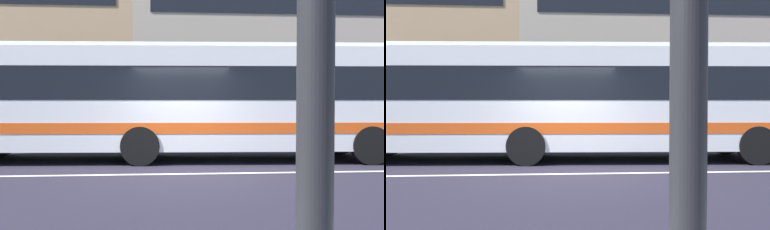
{
  "view_description": "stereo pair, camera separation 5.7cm",
  "coord_description": "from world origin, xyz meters",
  "views": [
    {
      "loc": [
        -0.6,
        -9.64,
        1.57
      ],
      "look_at": [
        0.4,
        2.43,
        1.26
      ],
      "focal_mm": 40.45,
      "sensor_mm": 36.0,
      "label": 1
    },
    {
      "loc": [
        -0.54,
        -9.64,
        1.57
      ],
      "look_at": [
        0.4,
        2.43,
        1.26
      ],
      "focal_mm": 40.45,
      "sensor_mm": 36.0,
      "label": 2
    }
  ],
  "objects": [
    {
      "name": "ground_plane",
      "position": [
        0.0,
        0.0,
        0.0
      ],
      "size": [
        160.0,
        160.0,
        0.0
      ],
      "primitive_type": "plane",
      "color": "#24212E"
    },
    {
      "name": "hedge_row_far",
      "position": [
        -3.45,
        6.32,
        0.44
      ],
      "size": [
        19.04,
        1.1,
        0.88
      ],
      "primitive_type": "cube",
      "color": "#1D5616",
      "rests_on": "ground_plane"
    },
    {
      "name": "transit_bus",
      "position": [
        -0.18,
        2.48,
        1.75
      ],
      "size": [
        12.46,
        3.1,
        3.17
      ],
      "color": "silver",
      "rests_on": "ground_plane"
    },
    {
      "name": "lane_centre_line",
      "position": [
        0.0,
        0.0,
        0.0
      ],
      "size": [
        60.0,
        0.16,
        0.01
      ],
      "primitive_type": "cube",
      "color": "silver",
      "rests_on": "ground_plane"
    },
    {
      "name": "apartment_block_right",
      "position": [
        8.92,
        16.85,
        6.26
      ],
      "size": [
        21.3,
        11.07,
        12.53
      ],
      "color": "#BCAA96",
      "rests_on": "ground_plane"
    }
  ]
}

